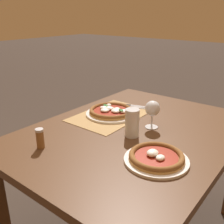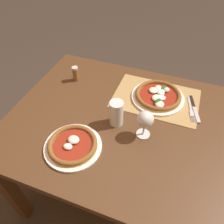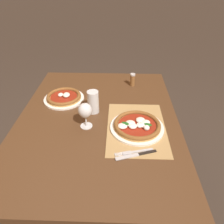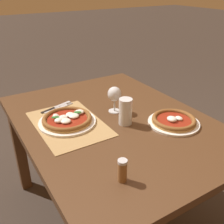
{
  "view_description": "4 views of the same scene",
  "coord_description": "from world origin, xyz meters",
  "views": [
    {
      "loc": [
        1.08,
        0.7,
        1.33
      ],
      "look_at": [
        0.06,
        -0.1,
        0.84
      ],
      "focal_mm": 42.0,
      "sensor_mm": 36.0,
      "label": 1
    },
    {
      "loc": [
        -0.18,
        0.76,
        1.61
      ],
      "look_at": [
        0.09,
        0.04,
        0.82
      ],
      "focal_mm": 35.0,
      "sensor_mm": 36.0,
      "label": 2
    },
    {
      "loc": [
        -1.08,
        -0.13,
        1.53
      ],
      "look_at": [
        0.02,
        -0.09,
        0.77
      ],
      "focal_mm": 35.0,
      "sensor_mm": 36.0,
      "label": 3
    },
    {
      "loc": [
        1.09,
        -0.68,
        1.44
      ],
      "look_at": [
        0.01,
        -0.02,
        0.8
      ],
      "focal_mm": 42.0,
      "sensor_mm": 36.0,
      "label": 4
    }
  ],
  "objects": [
    {
      "name": "knife",
      "position": [
        -0.31,
        -0.22,
        0.75
      ],
      "size": [
        0.08,
        0.21,
        0.01
      ],
      "color": "black",
      "rests_on": "paper_placemat"
    },
    {
      "name": "fork",
      "position": [
        -0.29,
        -0.21,
        0.75
      ],
      "size": [
        0.06,
        0.2,
        0.0
      ],
      "color": "#B7B7BC",
      "rests_on": "paper_placemat"
    },
    {
      "name": "pizza_near",
      "position": [
        -0.1,
        -0.23,
        0.76
      ],
      "size": [
        0.31,
        0.31,
        0.05
      ],
      "color": "white",
      "rests_on": "paper_placemat"
    },
    {
      "name": "pint_glass",
      "position": [
        0.07,
        0.03,
        0.81
      ],
      "size": [
        0.07,
        0.07,
        0.15
      ],
      "color": "silver",
      "rests_on": "dining_table"
    },
    {
      "name": "paper_placemat",
      "position": [
        -0.09,
        -0.23,
        0.74
      ],
      "size": [
        0.49,
        0.33,
        0.0
      ],
      "primitive_type": "cube",
      "color": "#A88451",
      "rests_on": "dining_table"
    },
    {
      "name": "pepper_shaker",
      "position": [
        0.44,
        -0.23,
        0.79
      ],
      "size": [
        0.04,
        0.04,
        0.1
      ],
      "color": "brown",
      "rests_on": "dining_table"
    },
    {
      "name": "ground_plane",
      "position": [
        0.0,
        0.0,
        0.0
      ],
      "size": [
        24.0,
        24.0,
        0.0
      ],
      "primitive_type": "plane",
      "color": "#382D26"
    },
    {
      "name": "wine_glass",
      "position": [
        -0.09,
        0.06,
        0.85
      ],
      "size": [
        0.08,
        0.08,
        0.16
      ],
      "color": "silver",
      "rests_on": "dining_table"
    },
    {
      "name": "pizza_far",
      "position": [
        0.21,
        0.25,
        0.76
      ],
      "size": [
        0.28,
        0.28,
        0.05
      ],
      "color": "white",
      "rests_on": "dining_table"
    },
    {
      "name": "dining_table",
      "position": [
        0.0,
        0.0,
        0.64
      ],
      "size": [
        1.31,
        0.98,
        0.74
      ],
      "color": "#4C301C",
      "rests_on": "ground"
    }
  ]
}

